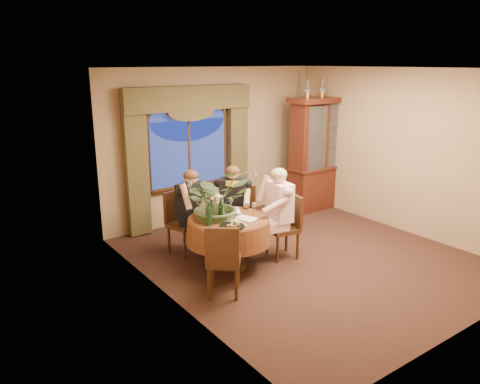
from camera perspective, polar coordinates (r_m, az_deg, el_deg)
floor at (r=7.28m, az=7.89°, el=-7.92°), size 5.00×5.00×0.00m
wall_back at (r=8.78m, az=-3.07°, el=5.84°), size 4.50×0.00×4.50m
wall_right at (r=8.54m, az=19.34°, el=4.70°), size 0.00×5.00×5.00m
ceiling at (r=6.68m, az=8.81°, el=14.67°), size 5.00×5.00×0.00m
window at (r=8.44m, az=-6.24°, el=4.67°), size 1.62×0.10×1.32m
arched_transom at (r=8.32m, az=-6.40°, el=9.95°), size 1.60×0.06×0.44m
drapery_left at (r=7.97m, az=-12.49°, el=2.87°), size 0.38×0.14×2.32m
drapery_right at (r=8.96m, az=-0.31°, el=4.63°), size 0.38×0.14×2.32m
swag_valance at (r=8.24m, az=-6.16°, el=11.30°), size 2.45×0.16×0.42m
dining_table at (r=6.77m, az=-1.38°, el=-6.18°), size 1.63×1.63×0.75m
china_cabinet at (r=9.49m, az=9.64°, el=4.63°), size 1.38×0.54×2.22m
oil_lamp_left at (r=9.07m, az=8.25°, el=12.35°), size 0.11×0.11×0.34m
oil_lamp_center at (r=9.34m, az=10.01°, el=12.37°), size 0.11×0.11×0.34m
oil_lamp_right at (r=9.62m, az=11.66°, el=12.38°), size 0.11×0.11×0.34m
chair_right at (r=7.10m, az=5.21°, el=-4.29°), size 0.50×0.50×0.96m
chair_back_right at (r=7.49m, az=0.05°, el=-3.15°), size 0.59×0.59×0.96m
chair_back at (r=7.29m, az=-6.84°, el=-3.79°), size 0.52×0.52×0.96m
chair_front_left at (r=5.98m, az=-2.00°, el=-8.17°), size 0.59×0.59×0.96m
person_pink at (r=7.03m, az=4.81°, el=-2.60°), size 0.54×0.57×1.40m
person_back at (r=7.16m, az=-5.98°, el=-2.49°), size 0.58×0.55×1.35m
person_scarf at (r=7.42m, az=-0.84°, el=-1.78°), size 0.65×0.65×1.34m
stoneware_vase at (r=6.64m, az=-2.64°, el=-1.80°), size 0.17×0.17×0.31m
centerpiece_plant at (r=6.54m, az=-2.87°, el=2.00°), size 0.93×1.03×0.81m
olive_bowl at (r=6.64m, az=-1.00°, el=-2.97°), size 0.15×0.15×0.05m
cheese_platter at (r=6.28m, az=-0.95°, el=-4.21°), size 0.34×0.34×0.02m
wine_bottle_0 at (r=6.49m, az=-2.32°, el=-2.12°), size 0.07×0.07×0.33m
wine_bottle_1 at (r=6.60m, az=-4.43°, el=-1.83°), size 0.07×0.07×0.33m
wine_bottle_2 at (r=6.31m, az=-3.80°, el=-2.68°), size 0.07×0.07×0.33m
wine_bottle_3 at (r=6.41m, az=-3.49°, el=-2.35°), size 0.07×0.07×0.33m
wine_bottle_4 at (r=6.54m, az=-2.90°, el=-1.98°), size 0.07×0.07×0.33m
wine_bottle_5 at (r=6.49m, az=-4.52°, el=-2.15°), size 0.07×0.07×0.33m
tasting_paper_0 at (r=6.62m, az=0.74°, el=-3.22°), size 0.30×0.35×0.00m
tasting_paper_1 at (r=6.95m, az=-0.88°, el=-2.29°), size 0.33×0.36×0.00m
tasting_paper_2 at (r=6.40m, az=-0.61°, el=-3.88°), size 0.22×0.31×0.00m
wine_glass_person_pink at (r=6.78m, az=1.72°, el=-1.98°), size 0.07×0.07×0.18m
wine_glass_person_back at (r=6.88m, az=-3.97°, el=-1.76°), size 0.07×0.07×0.18m
wine_glass_person_scarf at (r=7.00m, az=-1.11°, el=-1.41°), size 0.07×0.07×0.18m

